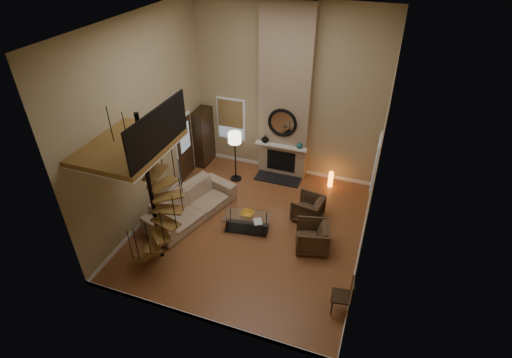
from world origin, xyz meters
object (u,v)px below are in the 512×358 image
(armchair_near, at_px, (310,209))
(floor_lamp, at_px, (235,142))
(hutch, at_px, (203,138))
(sofa, at_px, (191,204))
(armchair_far, at_px, (315,237))
(side_chair, at_px, (346,294))
(accent_lamp, at_px, (331,180))
(coffee_table, at_px, (247,221))

(armchair_near, relative_size, floor_lamp, 0.47)
(hutch, bearing_deg, sofa, -71.44)
(armchair_far, height_order, floor_lamp, floor_lamp)
(sofa, xyz_separation_m, armchair_near, (3.29, 0.97, -0.04))
(hutch, relative_size, sofa, 0.72)
(floor_lamp, bearing_deg, hutch, 155.79)
(floor_lamp, distance_m, side_chair, 5.92)
(armchair_far, xyz_separation_m, accent_lamp, (-0.14, 2.95, -0.10))
(armchair_near, relative_size, coffee_table, 0.58)
(armchair_near, distance_m, accent_lamp, 1.87)
(armchair_near, xyz_separation_m, accent_lamp, (0.25, 1.85, -0.10))
(hutch, bearing_deg, armchair_far, -32.65)
(accent_lamp, bearing_deg, armchair_far, -87.24)
(coffee_table, xyz_separation_m, floor_lamp, (-1.22, 2.21, 1.13))
(sofa, relative_size, armchair_far, 3.29)
(coffee_table, height_order, floor_lamp, floor_lamp)
(sofa, relative_size, side_chair, 3.04)
(armchair_far, relative_size, coffee_table, 0.62)
(floor_lamp, relative_size, accent_lamp, 3.13)
(armchair_near, bearing_deg, armchair_far, 28.14)
(side_chair, bearing_deg, floor_lamp, 136.14)
(side_chair, bearing_deg, armchair_near, 116.79)
(armchair_far, height_order, accent_lamp, armchair_far)
(armchair_far, distance_m, floor_lamp, 4.07)
(accent_lamp, bearing_deg, side_chair, -75.79)
(coffee_table, height_order, accent_lamp, accent_lamp)
(floor_lamp, bearing_deg, armchair_far, -36.07)
(hutch, distance_m, coffee_table, 3.98)
(armchair_far, bearing_deg, floor_lamp, -139.70)
(coffee_table, bearing_deg, hutch, 133.09)
(armchair_near, height_order, accent_lamp, armchair_near)
(armchair_near, xyz_separation_m, coffee_table, (-1.56, -1.00, -0.07))
(armchair_near, distance_m, side_chair, 3.20)
(sofa, relative_size, floor_lamp, 1.64)
(coffee_table, height_order, side_chair, side_chair)
(hutch, bearing_deg, side_chair, -39.69)
(hutch, bearing_deg, armchair_near, -23.72)
(hutch, height_order, coffee_table, hutch)
(hutch, relative_size, floor_lamp, 1.19)
(side_chair, bearing_deg, armchair_far, 120.98)
(floor_lamp, bearing_deg, side_chair, -43.86)
(armchair_near, relative_size, armchair_far, 0.94)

